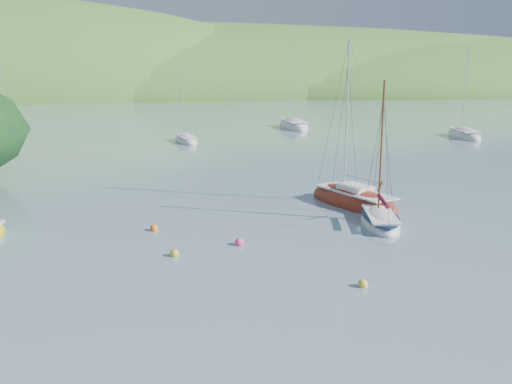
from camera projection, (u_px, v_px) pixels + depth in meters
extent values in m
plane|color=slate|center=(327.00, 270.00, 25.00)|extent=(700.00, 700.00, 0.00)
ellipsoid|color=#3C732C|center=(162.00, 92.00, 187.49)|extent=(440.00, 110.00, 44.00)
ellipsoid|color=#3C732C|center=(428.00, 91.00, 195.59)|extent=(240.00, 100.00, 34.00)
ellipsoid|color=silver|center=(380.00, 222.00, 32.18)|extent=(3.36, 5.92, 1.37)
cube|color=silver|center=(381.00, 214.00, 31.96)|extent=(2.55, 4.60, 0.10)
cylinder|color=brown|center=(381.00, 147.00, 31.91)|extent=(0.12, 0.12, 7.44)
ellipsoid|color=#0A1C39|center=(380.00, 215.00, 32.09)|extent=(3.31, 5.85, 0.23)
cylinder|color=maroon|center=(383.00, 201.00, 31.22)|extent=(0.89, 2.66, 0.24)
ellipsoid|color=maroon|center=(353.00, 202.00, 36.55)|extent=(5.09, 8.02, 2.09)
cube|color=silver|center=(355.00, 192.00, 36.27)|extent=(3.88, 6.22, 0.10)
cylinder|color=silver|center=(347.00, 116.00, 36.12)|extent=(0.12, 0.12, 9.48)
cube|color=silver|center=(355.00, 188.00, 36.22)|extent=(2.07, 2.49, 0.42)
cylinder|color=silver|center=(364.00, 180.00, 35.44)|extent=(1.35, 3.44, 0.09)
ellipsoid|color=silver|center=(186.00, 141.00, 66.17)|extent=(3.06, 6.54, 1.72)
cube|color=silver|center=(186.00, 136.00, 65.92)|extent=(2.31, 5.09, 0.10)
cylinder|color=silver|center=(183.00, 103.00, 65.91)|extent=(0.12, 0.12, 7.56)
ellipsoid|color=silver|center=(293.00, 127.00, 80.57)|extent=(3.46, 9.56, 2.59)
cube|color=silver|center=(294.00, 120.00, 80.19)|extent=(2.58, 7.46, 0.10)
cylinder|color=silver|center=(292.00, 79.00, 80.23)|extent=(0.12, 0.12, 11.43)
ellipsoid|color=silver|center=(6.00, 129.00, 78.16)|extent=(3.29, 7.55, 2.00)
cube|color=silver|center=(5.00, 124.00, 77.86)|extent=(2.48, 5.88, 0.10)
cylinder|color=silver|center=(3.00, 91.00, 77.87)|extent=(0.12, 0.12, 8.80)
ellipsoid|color=silver|center=(464.00, 136.00, 70.31)|extent=(4.46, 8.54, 2.22)
cube|color=silver|center=(465.00, 130.00, 69.98)|extent=(3.38, 6.64, 0.10)
cylinder|color=silver|center=(465.00, 90.00, 70.03)|extent=(0.12, 0.12, 9.75)
sphere|color=gold|center=(363.00, 284.00, 23.07)|extent=(0.40, 0.40, 0.40)
sphere|color=#FA4384|center=(239.00, 243.00, 28.42)|extent=(0.47, 0.47, 0.47)
sphere|color=orange|center=(154.00, 228.00, 30.88)|extent=(0.44, 0.44, 0.44)
sphere|color=gold|center=(175.00, 254.00, 26.78)|extent=(0.44, 0.44, 0.44)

